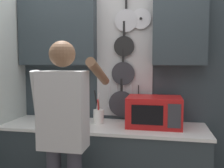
{
  "coord_description": "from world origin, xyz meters",
  "views": [
    {
      "loc": [
        0.58,
        -2.43,
        1.53
      ],
      "look_at": [
        0.05,
        0.19,
        1.31
      ],
      "focal_mm": 40.0,
      "sensor_mm": 36.0,
      "label": 1
    }
  ],
  "objects": [
    {
      "name": "person",
      "position": [
        -0.2,
        -0.55,
        1.02
      ],
      "size": [
        0.54,
        0.65,
        1.71
      ],
      "color": "#383842",
      "rests_on": "ground_plane"
    },
    {
      "name": "back_wall_unit",
      "position": [
        -0.02,
        0.27,
        1.51
      ],
      "size": [
        2.63,
        0.2,
        2.46
      ],
      "color": "#2D383D",
      "rests_on": "ground_plane"
    },
    {
      "name": "microwave",
      "position": [
        0.51,
        0.05,
        1.06
      ],
      "size": [
        0.53,
        0.38,
        0.3
      ],
      "color": "red",
      "rests_on": "base_cabinet_counter"
    },
    {
      "name": "base_cabinet_counter",
      "position": [
        0.0,
        -0.0,
        0.45
      ],
      "size": [
        2.06,
        0.61,
        0.91
      ],
      "color": "#2D383D",
      "rests_on": "ground_plane"
    },
    {
      "name": "knife_block",
      "position": [
        -0.53,
        0.05,
        1.01
      ],
      "size": [
        0.11,
        0.15,
        0.29
      ],
      "color": "brown",
      "rests_on": "base_cabinet_counter"
    },
    {
      "name": "utensil_crock",
      "position": [
        -0.07,
        0.05,
        0.99
      ],
      "size": [
        0.11,
        0.11,
        0.35
      ],
      "color": "white",
      "rests_on": "base_cabinet_counter"
    }
  ]
}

